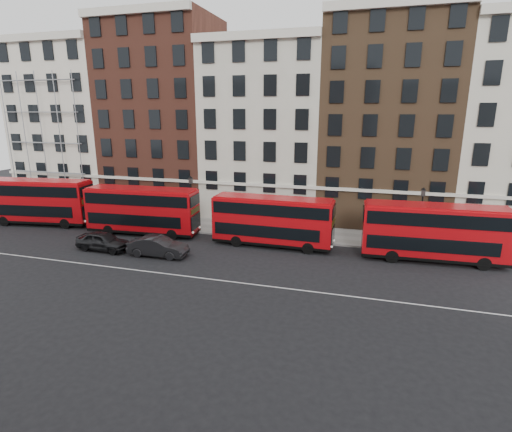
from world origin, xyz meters
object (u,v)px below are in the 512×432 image
(bus_a, at_px, (37,201))
(car_rear, at_px, (103,241))
(bus_d, at_px, (433,231))
(bus_c, at_px, (272,220))
(car_front, at_px, (158,246))
(bus_b, at_px, (142,210))

(bus_a, distance_m, car_rear, 12.78)
(bus_a, bearing_deg, bus_d, -7.93)
(bus_a, height_order, bus_c, bus_a)
(bus_c, height_order, car_rear, bus_c)
(car_rear, height_order, car_front, car_front)
(bus_b, relative_size, bus_c, 1.04)
(bus_d, distance_m, car_front, 22.19)
(bus_b, xyz_separation_m, bus_c, (12.92, 0.00, -0.07))
(bus_c, distance_m, car_front, 9.97)
(bus_a, bearing_deg, bus_b, -7.92)
(bus_c, relative_size, bus_d, 0.96)
(bus_b, xyz_separation_m, car_front, (4.47, -5.06, -1.62))
(bus_b, distance_m, car_front, 6.95)
(bus_c, bearing_deg, car_rear, -158.90)
(bus_d, height_order, car_front, bus_d)
(bus_d, height_order, car_rear, bus_d)
(bus_b, distance_m, car_rear, 5.39)
(bus_b, bearing_deg, bus_c, -3.45)
(bus_d, xyz_separation_m, car_front, (-21.54, -5.06, -1.64))
(bus_a, distance_m, bus_d, 38.41)
(bus_a, bearing_deg, car_front, -24.63)
(bus_b, bearing_deg, bus_a, 176.55)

